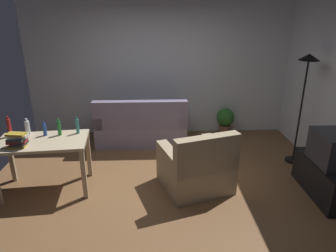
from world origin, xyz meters
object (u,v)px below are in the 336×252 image
object	(u,v)px
couch	(141,128)
potted_plant	(225,120)
tv_stand	(325,179)
bottle_red	(9,128)
torchiere_lamp	(306,80)
desk	(43,148)
bottle_clear	(27,128)
bottle_blue	(45,129)
book_stack	(17,140)
bottle_green	(59,128)
tv	(332,149)
bottle_tall	(77,126)
armchair	(197,168)

from	to	relation	value
couch	potted_plant	bearing A→B (deg)	-169.52
tv_stand	bottle_red	bearing A→B (deg)	83.96
torchiere_lamp	bottle_red	bearing A→B (deg)	-172.91
tv_stand	desk	bearing A→B (deg)	85.54
bottle_clear	bottle_blue	bearing A→B (deg)	-7.90
potted_plant	book_stack	xyz separation A→B (m)	(-3.20, -2.11, 0.53)
bottle_red	bottle_blue	size ratio (longest dim) A/B	1.43
tv_stand	bottle_green	distance (m)	3.79
torchiere_lamp	desk	size ratio (longest dim) A/B	1.44
torchiere_lamp	desk	distance (m)	4.04
tv_stand	bottle_red	world-z (taller)	bottle_red
bottle_blue	book_stack	xyz separation A→B (m)	(-0.22, -0.38, 0.01)
bottle_blue	bottle_green	xyz separation A→B (m)	(0.20, 0.01, 0.02)
desk	potted_plant	xyz separation A→B (m)	(2.97, 1.91, -0.32)
desk	bottle_green	size ratio (longest dim) A/B	5.09
tv	bottle_blue	distance (m)	3.94
couch	bottle_green	world-z (taller)	bottle_green
bottle_green	bottle_tall	bearing A→B (deg)	13.36
desk	potted_plant	bearing A→B (deg)	27.21
couch	armchair	distance (m)	1.87
torchiere_lamp	bottle_blue	distance (m)	3.98
tv	bottle_red	bearing A→B (deg)	83.96
bottle_clear	bottle_green	xyz separation A→B (m)	(0.45, -0.03, 0.00)
desk	potted_plant	world-z (taller)	desk
torchiere_lamp	tv_stand	bearing A→B (deg)	-90.00
tv_stand	book_stack	size ratio (longest dim) A/B	4.20
desk	bottle_blue	world-z (taller)	bottle_blue
couch	potted_plant	xyz separation A→B (m)	(1.69, 0.31, 0.02)
potted_plant	armchair	distance (m)	2.15
bottle_blue	book_stack	world-z (taller)	bottle_blue
couch	bottle_green	distance (m)	1.87
bottle_green	bottle_tall	size ratio (longest dim) A/B	0.98
potted_plant	book_stack	world-z (taller)	book_stack
tv	desk	bearing A→B (deg)	85.54
couch	torchiere_lamp	xyz separation A→B (m)	(2.61, -0.89, 1.11)
couch	bottle_green	xyz separation A→B (m)	(-1.09, -1.41, 0.56)
potted_plant	armchair	size ratio (longest dim) A/B	0.51
bottle_red	bottle_tall	bearing A→B (deg)	5.16
bottle_clear	bottle_red	bearing A→B (deg)	-166.58
tv_stand	potted_plant	distance (m)	2.40
book_stack	bottle_tall	bearing A→B (deg)	33.71
torchiere_lamp	potted_plant	bearing A→B (deg)	127.64
torchiere_lamp	bottle_tall	size ratio (longest dim) A/B	7.19
desk	potted_plant	size ratio (longest dim) A/B	2.21
tv_stand	desk	world-z (taller)	desk
bottle_blue	couch	bearing A→B (deg)	47.61
tv_stand	bottle_tall	size ratio (longest dim) A/B	4.37
torchiere_lamp	couch	bearing A→B (deg)	161.21
torchiere_lamp	bottle_clear	distance (m)	4.22
tv_stand	potted_plant	bearing A→B (deg)	22.75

